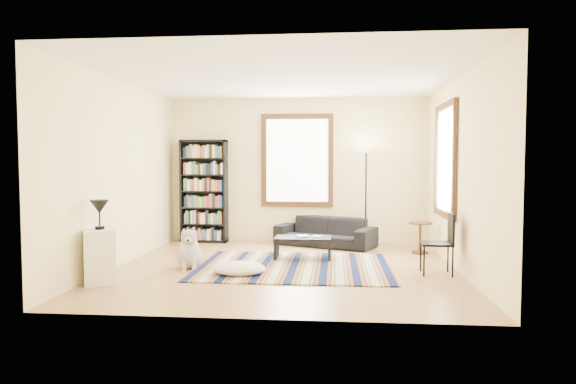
# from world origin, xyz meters

# --- Properties ---
(floor) EXTENTS (5.00, 5.00, 0.10)m
(floor) POSITION_xyz_m (0.00, 0.00, -0.05)
(floor) COLOR #A57D4B
(floor) RESTS_ON ground
(ceiling) EXTENTS (5.00, 5.00, 0.10)m
(ceiling) POSITION_xyz_m (0.00, 0.00, 2.85)
(ceiling) COLOR white
(ceiling) RESTS_ON floor
(wall_back) EXTENTS (5.00, 0.10, 2.80)m
(wall_back) POSITION_xyz_m (0.00, 2.55, 1.40)
(wall_back) COLOR #FFE9AB
(wall_back) RESTS_ON floor
(wall_front) EXTENTS (5.00, 0.10, 2.80)m
(wall_front) POSITION_xyz_m (0.00, -2.55, 1.40)
(wall_front) COLOR #FFE9AB
(wall_front) RESTS_ON floor
(wall_left) EXTENTS (0.10, 5.00, 2.80)m
(wall_left) POSITION_xyz_m (-2.55, 0.00, 1.40)
(wall_left) COLOR #FFE9AB
(wall_left) RESTS_ON floor
(wall_right) EXTENTS (0.10, 5.00, 2.80)m
(wall_right) POSITION_xyz_m (2.55, 0.00, 1.40)
(wall_right) COLOR #FFE9AB
(wall_right) RESTS_ON floor
(window_back) EXTENTS (1.20, 0.06, 1.60)m
(window_back) POSITION_xyz_m (0.00, 2.47, 1.60)
(window_back) COLOR white
(window_back) RESTS_ON wall_back
(window_right) EXTENTS (0.06, 1.20, 1.60)m
(window_right) POSITION_xyz_m (2.47, 0.80, 1.60)
(window_right) COLOR white
(window_right) RESTS_ON wall_right
(rug) EXTENTS (2.87, 2.30, 0.02)m
(rug) POSITION_xyz_m (0.13, 0.08, 0.01)
(rug) COLOR #0B153B
(rug) RESTS_ON floor
(sofa) EXTENTS (1.98, 1.39, 0.54)m
(sofa) POSITION_xyz_m (0.56, 2.05, 0.27)
(sofa) COLOR black
(sofa) RESTS_ON floor
(bookshelf) EXTENTS (0.90, 0.30, 2.00)m
(bookshelf) POSITION_xyz_m (-1.81, 2.32, 1.00)
(bookshelf) COLOR black
(bookshelf) RESTS_ON floor
(coffee_table) EXTENTS (0.92, 0.53, 0.36)m
(coffee_table) POSITION_xyz_m (0.22, 0.71, 0.18)
(coffee_table) COLOR black
(coffee_table) RESTS_ON floor
(book_a) EXTENTS (0.28, 0.23, 0.02)m
(book_a) POSITION_xyz_m (0.12, 0.71, 0.37)
(book_a) COLOR beige
(book_a) RESTS_ON coffee_table
(book_b) EXTENTS (0.20, 0.24, 0.02)m
(book_b) POSITION_xyz_m (0.37, 0.76, 0.37)
(book_b) COLOR beige
(book_b) RESTS_ON coffee_table
(floor_cushion) EXTENTS (0.90, 0.78, 0.19)m
(floor_cushion) POSITION_xyz_m (-0.60, -0.54, 0.09)
(floor_cushion) COLOR silver
(floor_cushion) RESTS_ON floor
(floor_lamp) EXTENTS (0.33, 0.33, 1.86)m
(floor_lamp) POSITION_xyz_m (1.31, 2.15, 0.93)
(floor_lamp) COLOR black
(floor_lamp) RESTS_ON floor
(side_table) EXTENTS (0.42, 0.42, 0.54)m
(side_table) POSITION_xyz_m (2.20, 1.43, 0.27)
(side_table) COLOR #422610
(side_table) RESTS_ON floor
(folding_chair) EXTENTS (0.44, 0.42, 0.86)m
(folding_chair) POSITION_xyz_m (2.15, -0.23, 0.43)
(folding_chair) COLOR black
(folding_chair) RESTS_ON floor
(white_cabinet) EXTENTS (0.55, 0.61, 0.70)m
(white_cabinet) POSITION_xyz_m (-2.30, -1.14, 0.35)
(white_cabinet) COLOR white
(white_cabinet) RESTS_ON floor
(table_lamp) EXTENTS (0.31, 0.31, 0.38)m
(table_lamp) POSITION_xyz_m (-2.30, -1.14, 0.89)
(table_lamp) COLOR black
(table_lamp) RESTS_ON white_cabinet
(dog) EXTENTS (0.54, 0.67, 0.59)m
(dog) POSITION_xyz_m (-1.40, -0.13, 0.30)
(dog) COLOR silver
(dog) RESTS_ON floor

